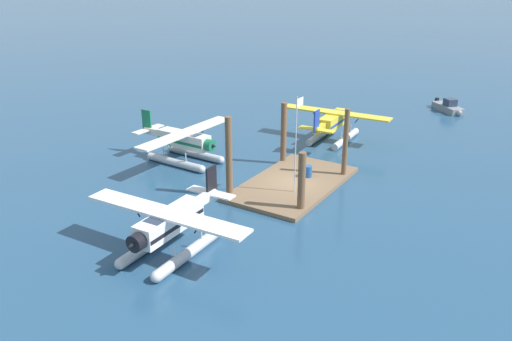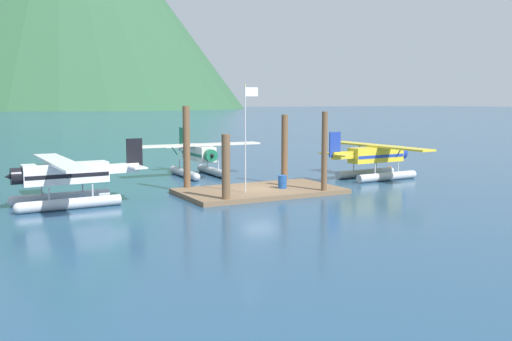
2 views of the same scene
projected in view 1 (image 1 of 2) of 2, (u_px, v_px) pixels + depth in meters
ground_plane at (293, 185)px, 38.48m from camera, size 1200.00×1200.00×0.00m
dock_platform at (293, 184)px, 38.42m from camera, size 10.66×6.05×0.30m
piling_near_left at (302, 183)px, 33.57m from camera, size 0.51×0.51×4.19m
piling_near_right at (345, 144)px, 38.90m from camera, size 0.38×0.38×5.47m
piling_far_left at (229, 157)px, 35.67m from camera, size 0.47×0.47×5.83m
piling_far_right at (284, 134)px, 41.84m from camera, size 0.48×0.48×5.16m
flagpole at (297, 135)px, 35.23m from camera, size 0.95×0.10×6.87m
fuel_drum at (308, 171)px, 39.10m from camera, size 0.62×0.62×0.88m
mooring_buoy at (330, 127)px, 51.31m from camera, size 0.68×0.68×0.68m
seaplane_white_port_fwd at (170, 228)px, 28.90m from camera, size 7.98×10.44×3.84m
seaplane_cream_bow_centre at (185, 144)px, 42.62m from camera, size 10.43×7.98×3.84m
seaplane_yellow_stbd_fwd at (334, 124)px, 47.98m from camera, size 7.98×10.45×3.84m
boat_grey_open_se at (449, 107)px, 57.98m from camera, size 4.00×4.06×1.50m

